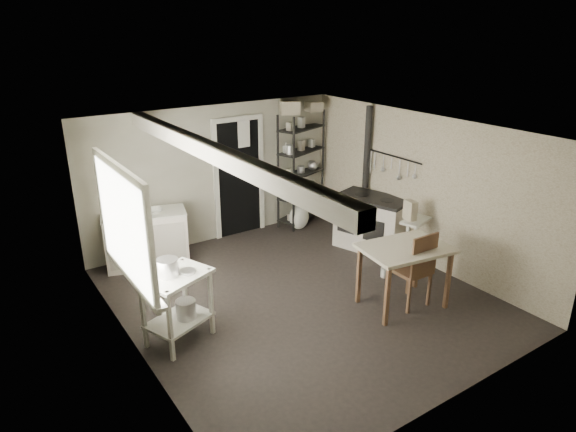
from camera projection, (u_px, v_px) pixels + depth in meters
floor at (300, 297)px, 7.05m from camera, size 5.00×5.00×0.00m
ceiling at (302, 131)px, 6.23m from camera, size 5.00×5.00×0.00m
wall_back at (215, 174)px, 8.58m from camera, size 4.50×0.02×2.30m
wall_front at (458, 301)px, 4.71m from camera, size 4.50×0.02×2.30m
wall_left at (129, 262)px, 5.47m from camera, size 0.02×5.00×2.30m
wall_right at (421, 189)px, 7.82m from camera, size 0.02×5.00×2.30m
window at (122, 225)px, 5.51m from camera, size 0.12×1.76×1.28m
doorway at (239, 179)px, 8.84m from camera, size 0.96×0.10×2.08m
ceiling_beam at (213, 152)px, 5.64m from camera, size 0.18×5.00×0.18m
wallpaper_panel at (421, 189)px, 7.81m from camera, size 0.01×5.00×2.30m
utensil_rail at (392, 156)px, 8.11m from camera, size 0.06×1.20×0.44m
prep_table at (178, 311)px, 5.97m from camera, size 0.91×0.78×0.87m
stockpot at (168, 270)px, 5.76m from camera, size 0.27×0.27×0.26m
saucepan at (187, 274)px, 5.85m from camera, size 0.24×0.24×0.10m
bucket at (186, 310)px, 6.00m from camera, size 0.30×0.30×0.26m
base_cabinets at (146, 236)px, 7.87m from camera, size 1.39×0.89×0.85m
mixing_bowl at (154, 206)px, 7.71m from camera, size 0.33×0.33×0.07m
counter_cup at (119, 211)px, 7.44m from camera, size 0.15×0.15×0.09m
shelf_rack at (301, 173)px, 9.35m from camera, size 1.05×0.69×2.06m
shelf_jar at (286, 154)px, 9.03m from camera, size 0.10×0.10×0.19m
storage_box_a at (290, 117)px, 8.80m from camera, size 0.42×0.40×0.23m
storage_box_b at (314, 115)px, 9.08m from camera, size 0.28×0.26×0.16m
stove at (372, 223)px, 8.43m from camera, size 0.95×1.28×0.90m
stovepipe at (367, 148)px, 8.49m from camera, size 0.11×0.11×1.29m
side_ledge at (414, 242)px, 7.75m from camera, size 0.57×0.41×0.80m
oats_box at (411, 206)px, 7.54m from camera, size 0.14×0.21×0.29m
work_table at (403, 279)px, 6.73m from camera, size 1.22×0.94×0.85m
table_cup at (425, 248)px, 6.64m from camera, size 0.12×0.12×0.09m
chair at (410, 271)px, 6.74m from camera, size 0.44×0.47×1.06m
flour_sack at (299, 216)px, 9.29m from camera, size 0.46×0.43×0.45m
floor_crock at (384, 272)px, 7.59m from camera, size 0.14×0.14×0.14m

